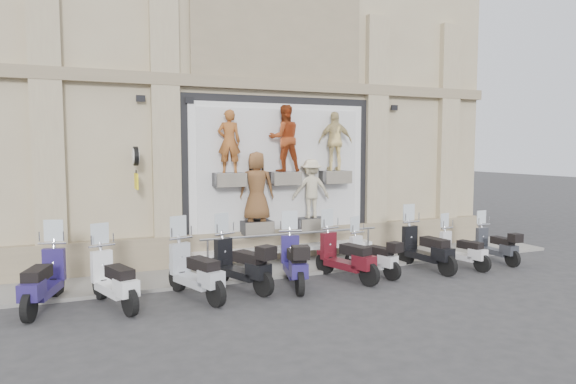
% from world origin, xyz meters
% --- Properties ---
extents(ground, '(90.00, 90.00, 0.00)m').
position_xyz_m(ground, '(0.00, 0.00, 0.00)').
color(ground, '#303032').
rests_on(ground, ground).
extents(sidewalk, '(16.00, 2.20, 0.08)m').
position_xyz_m(sidewalk, '(0.00, 2.10, 0.04)').
color(sidewalk, gray).
rests_on(sidewalk, ground).
extents(building, '(14.00, 8.60, 12.00)m').
position_xyz_m(building, '(0.00, 7.00, 6.00)').
color(building, tan).
rests_on(building, ground).
extents(shop_vitrine, '(5.60, 0.85, 4.30)m').
position_xyz_m(shop_vitrine, '(0.05, 2.74, 2.42)').
color(shop_vitrine, black).
rests_on(shop_vitrine, ground).
extents(guard_rail, '(5.06, 0.10, 0.93)m').
position_xyz_m(guard_rail, '(0.00, 2.00, 0.47)').
color(guard_rail, '#9EA0A5').
rests_on(guard_rail, ground).
extents(clock_sign_bracket, '(0.10, 0.80, 1.02)m').
position_xyz_m(clock_sign_bracket, '(-3.90, 2.47, 2.80)').
color(clock_sign_bracket, black).
rests_on(clock_sign_bracket, ground).
extents(scooter_a, '(1.18, 2.15, 1.67)m').
position_xyz_m(scooter_a, '(-5.90, 0.65, 0.84)').
color(scooter_a, '#211854').
rests_on(scooter_a, ground).
extents(scooter_b, '(1.17, 2.06, 1.61)m').
position_xyz_m(scooter_b, '(-4.63, 0.26, 0.81)').
color(scooter_b, white).
rests_on(scooter_b, ground).
extents(scooter_c, '(1.23, 2.15, 1.68)m').
position_xyz_m(scooter_c, '(-3.02, 0.20, 0.84)').
color(scooter_c, '#A6AAB4').
rests_on(scooter_c, ground).
extents(scooter_d, '(1.32, 2.12, 1.66)m').
position_xyz_m(scooter_d, '(-1.94, 0.48, 0.83)').
color(scooter_d, black).
rests_on(scooter_d, ground).
extents(scooter_e, '(1.09, 2.12, 1.66)m').
position_xyz_m(scooter_e, '(-0.74, 0.26, 0.83)').
color(scooter_e, navy).
rests_on(scooter_e, ground).
extents(scooter_f, '(1.12, 2.11, 1.65)m').
position_xyz_m(scooter_f, '(0.64, 0.31, 0.82)').
color(scooter_f, '#4C0D15').
rests_on(scooter_f, ground).
extents(scooter_g, '(0.99, 1.81, 1.41)m').
position_xyz_m(scooter_g, '(1.42, 0.43, 0.71)').
color(scooter_g, silver).
rests_on(scooter_g, ground).
extents(scooter_h, '(0.80, 2.08, 1.65)m').
position_xyz_m(scooter_h, '(3.01, 0.36, 0.83)').
color(scooter_h, black).
rests_on(scooter_h, ground).
extents(scooter_i, '(0.84, 1.77, 1.39)m').
position_xyz_m(scooter_i, '(4.04, 0.21, 0.69)').
color(scooter_i, silver).
rests_on(scooter_i, ground).
extents(scooter_j, '(0.51, 1.70, 1.37)m').
position_xyz_m(scooter_j, '(5.34, 0.34, 0.69)').
color(scooter_j, '#292B32').
rests_on(scooter_j, ground).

